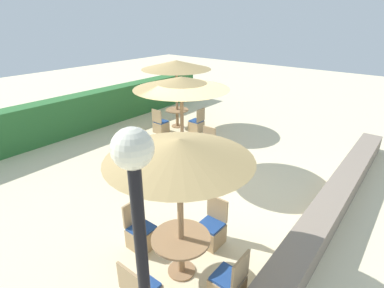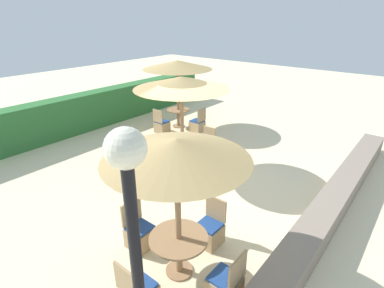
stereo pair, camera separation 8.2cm
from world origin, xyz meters
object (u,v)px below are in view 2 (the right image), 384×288
Objects in this scene: lamp_post at (133,227)px; patio_chair_center_south at (214,171)px; patio_chair_front_left_north at (140,234)px; round_table_center at (182,150)px; patio_chair_back_right_west at (162,126)px; patio_chair_center_west at (158,173)px; patio_chair_center_east at (206,149)px; round_table_back_right at (178,114)px; parasol_front_left at (177,150)px; parasol_center at (182,83)px; parasol_back_right at (177,65)px; patio_chair_back_right_south at (198,125)px; patio_chair_front_left_south at (225,286)px; patio_chair_front_left_east at (210,231)px; round_table_front_left at (179,245)px.

patio_chair_center_south is at bearing 26.33° from lamp_post.
lamp_post is 3.57× the size of patio_chair_front_left_north.
round_table_center is 3.06m from patio_chair_back_right_west.
patio_chair_center_west is 3.73m from patio_chair_back_right_west.
patio_chair_center_east is 2.97m from round_table_back_right.
parasol_center is at bearing 39.99° from parasol_front_left.
round_table_back_right is 6.80m from patio_chair_front_left_north.
lamp_post reaches higher than parasol_front_left.
parasol_back_right reaches higher than patio_chair_back_right_south.
patio_chair_back_right_west is (-0.92, 1.01, 0.00)m from patio_chair_back_right_south.
round_table_back_right is at bearing 86.55° from patio_chair_back_right_west.
patio_chair_center_west is 1.00× the size of patio_chair_center_east.
round_table_back_right is 0.99m from patio_chair_back_right_south.
patio_chair_center_west is 0.37× the size of parasol_front_left.
patio_chair_center_south and patio_chair_front_left_south have the same top height.
round_table_center is 1.24× the size of patio_chair_front_left_east.
patio_chair_center_west is (-1.01, -0.03, -0.32)m from round_table_center.
lamp_post is 3.34m from patio_chair_front_left_east.
patio_chair_front_left_east is at bearing -129.64° from round_table_center.
patio_chair_center_west is 1.00× the size of patio_chair_front_left_north.
parasol_front_left reaches higher than patio_chair_front_left_south.
parasol_front_left is at bearing 180.00° from round_table_front_left.
round_table_center is at bearing -33.96° from patio_chair_back_right_west.
patio_chair_center_south is 0.37× the size of parasol_front_left.
round_table_back_right is at bearing 43.59° from round_table_center.
round_table_back_right is at bearing 91.66° from patio_chair_back_right_south.
patio_chair_center_south is (1.04, -1.06, 0.00)m from patio_chair_center_west.
patio_chair_center_south is 1.03× the size of round_table_back_right.
parasol_front_left is 2.30m from patio_chair_front_left_north.
parasol_back_right reaches higher than parasol_front_left.
lamp_post is at bearing -145.76° from patio_chair_back_right_south.
lamp_post is 5.46m from patio_chair_center_south.
lamp_post is 3.34× the size of round_table_front_left.
patio_chair_front_left_east is (-2.03, -2.45, -0.32)m from round_table_center.
patio_chair_front_left_south is at bearing 91.28° from patio_chair_front_left_north.
round_table_center is at bearing 39.99° from parasol_front_left.
round_table_front_left is at bearing 121.24° from patio_chair_center_east.
parasol_back_right reaches higher than patio_chair_center_east.
patio_chair_center_south is 3.30m from round_table_front_left.
patio_chair_center_west is 4.89m from parasol_back_right.
lamp_post is 9.34m from round_table_back_right.
patio_chair_center_east is at bearing -14.23° from patio_chair_back_right_west.
patio_chair_back_right_west reaches higher than round_table_front_left.
patio_chair_back_right_south and patio_chair_front_left_north have the same top height.
round_table_center is 3.85m from round_table_front_left.
round_table_front_left is at bearing 91.31° from patio_chair_front_left_east.
patio_chair_back_right_south is at bearing 35.60° from round_table_front_left.
round_table_front_left is 1.06m from patio_chair_front_left_north.
parasol_center reaches higher than round_table_center.
parasol_center reaches higher than patio_chair_front_left_east.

